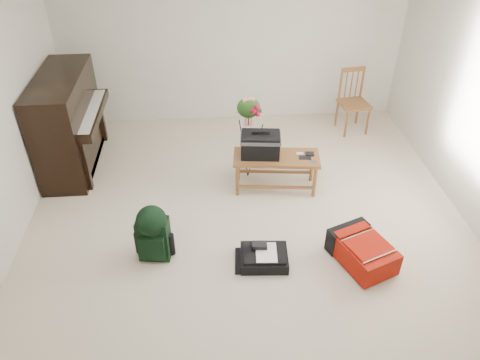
{
  "coord_description": "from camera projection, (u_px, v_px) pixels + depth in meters",
  "views": [
    {
      "loc": [
        -0.41,
        -3.85,
        3.54
      ],
      "look_at": [
        -0.08,
        0.35,
        0.49
      ],
      "focal_mm": 35.0,
      "sensor_mm": 36.0,
      "label": 1
    }
  ],
  "objects": [
    {
      "name": "wall_back",
      "position": [
        232.0,
        39.0,
        6.7
      ],
      "size": [
        5.0,
        0.04,
        2.5
      ],
      "primitive_type": "cube",
      "color": "beige",
      "rests_on": "floor"
    },
    {
      "name": "red_suitcase",
      "position": [
        361.0,
        248.0,
        4.81
      ],
      "size": [
        0.66,
        0.8,
        0.28
      ],
      "rotation": [
        0.0,
        0.0,
        0.38
      ],
      "color": "#B21407",
      "rests_on": "floor"
    },
    {
      "name": "piano",
      "position": [
        69.0,
        124.0,
        6.01
      ],
      "size": [
        0.71,
        1.5,
        1.25
      ],
      "color": "black",
      "rests_on": "floor"
    },
    {
      "name": "black_duffel",
      "position": [
        264.0,
        257.0,
        4.82
      ],
      "size": [
        0.51,
        0.42,
        0.2
      ],
      "rotation": [
        0.0,
        0.0,
        -0.07
      ],
      "color": "black",
      "rests_on": "floor"
    },
    {
      "name": "green_backpack",
      "position": [
        153.0,
        231.0,
        4.73
      ],
      "size": [
        0.35,
        0.32,
        0.64
      ],
      "rotation": [
        0.0,
        0.0,
        -0.14
      ],
      "color": "black",
      "rests_on": "floor"
    },
    {
      "name": "floor",
      "position": [
        249.0,
        234.0,
        5.21
      ],
      "size": [
        5.0,
        5.5,
        0.01
      ],
      "primitive_type": "cube",
      "color": "beige",
      "rests_on": "ground"
    },
    {
      "name": "ceiling",
      "position": [
        253.0,
        2.0,
        3.75
      ],
      "size": [
        5.0,
        5.5,
        0.01
      ],
      "primitive_type": "cube",
      "color": "white",
      "rests_on": "wall_back"
    },
    {
      "name": "dining_chair",
      "position": [
        354.0,
        102.0,
        6.86
      ],
      "size": [
        0.46,
        0.46,
        0.93
      ],
      "rotation": [
        0.0,
        0.0,
        0.16
      ],
      "color": "brown",
      "rests_on": "floor"
    },
    {
      "name": "flower_stand",
      "position": [
        248.0,
        139.0,
        5.79
      ],
      "size": [
        0.38,
        0.38,
        1.15
      ],
      "rotation": [
        0.0,
        0.0,
        0.07
      ],
      "color": "black",
      "rests_on": "floor"
    },
    {
      "name": "bench",
      "position": [
        265.0,
        149.0,
        5.59
      ],
      "size": [
        1.08,
        0.53,
        0.8
      ],
      "rotation": [
        0.0,
        0.0,
        -0.11
      ],
      "color": "brown",
      "rests_on": "floor"
    }
  ]
}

